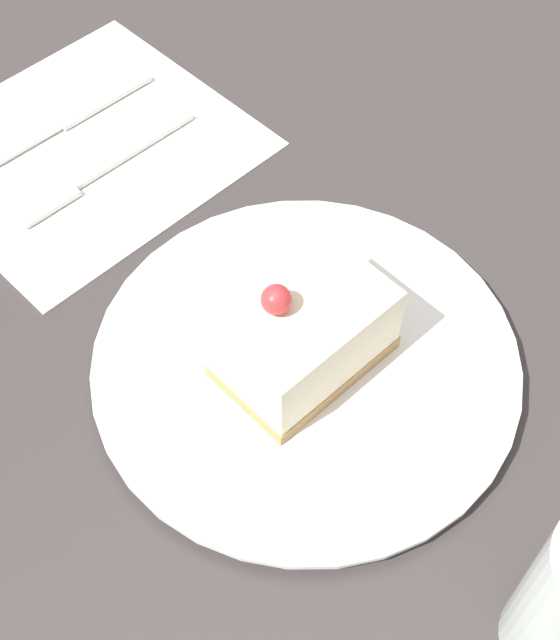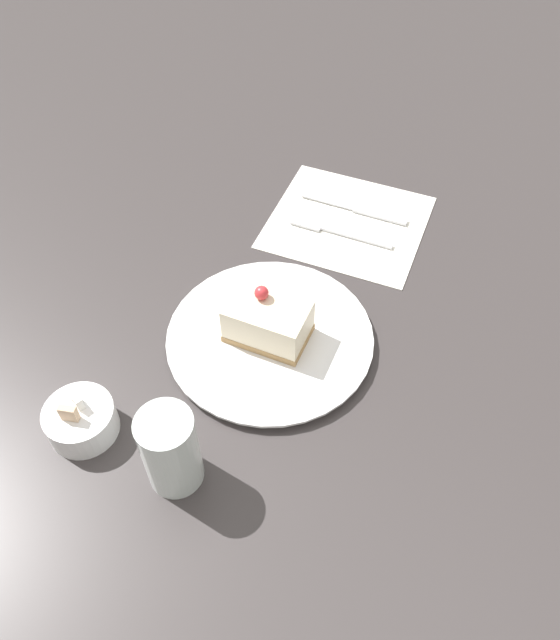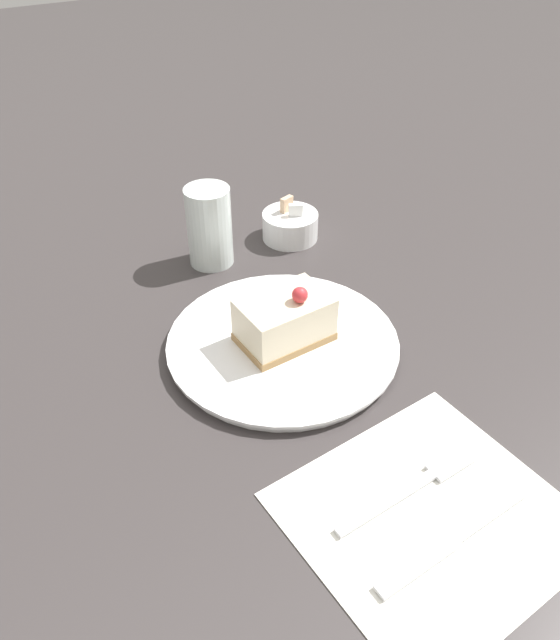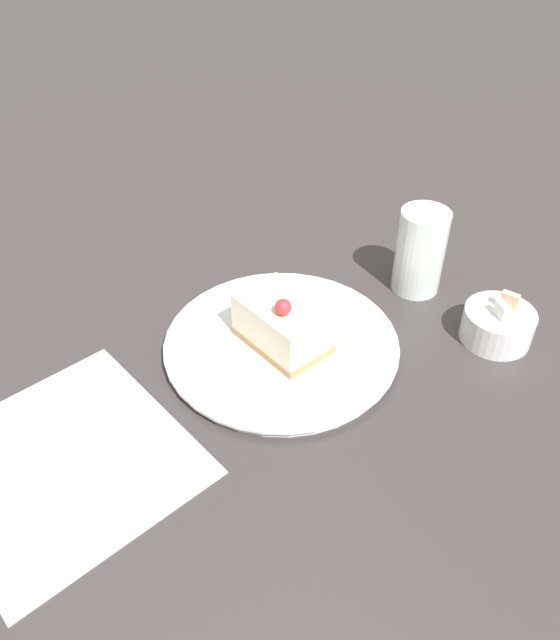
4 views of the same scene
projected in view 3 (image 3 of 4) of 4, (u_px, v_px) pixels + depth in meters
ground_plane at (256, 359)px, 0.72m from camera, size 4.00×4.00×0.00m
plate at (282, 343)px, 0.73m from camera, size 0.27×0.27×0.01m
cake_slice at (284, 320)px, 0.71m from camera, size 0.07×0.11×0.07m
napkin at (430, 516)px, 0.55m from camera, size 0.23×0.25×0.00m
fork at (419, 483)px, 0.58m from camera, size 0.03×0.16×0.00m
knife at (442, 549)px, 0.52m from camera, size 0.02×0.18×0.00m
sugar_bowl at (290, 225)px, 0.92m from camera, size 0.08×0.08×0.06m
drinking_glass at (209, 226)px, 0.85m from camera, size 0.06×0.06×0.11m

